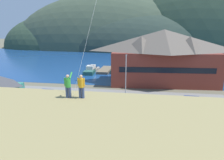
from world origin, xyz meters
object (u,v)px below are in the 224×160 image
Objects in this scene: parked_car_mid_row_center at (116,101)px; person_companion at (81,86)px; moored_boat_outer_mooring at (117,69)px; parked_car_back_row_left at (74,100)px; parked_car_corner_spot at (88,115)px; harbor_lodge at (163,55)px; parked_car_mid_row_near at (45,95)px; wharf_dock at (105,70)px; parked_car_back_row_right at (192,103)px; parking_light_pole at (126,74)px; storage_shed_waterside at (134,70)px; moored_boat_inner_slip at (91,70)px; storage_shed_near_lot at (0,92)px; moored_boat_wharfside at (93,70)px; parked_car_front_row_end at (126,116)px; parked_car_front_row_red at (32,114)px; person_kite_flyer at (68,85)px.

person_companion is (-0.54, -14.31, 6.42)m from parked_car_mid_row_center.
parked_car_mid_row_center is (3.36, -27.14, 0.34)m from moored_boat_outer_mooring.
parked_car_back_row_left is 6.32m from parked_car_corner_spot.
parked_car_mid_row_near is (-20.28, -15.27, -5.27)m from harbor_lodge.
harbor_lodge is 5.74× the size of parked_car_mid_row_center.
wharf_dock is 28.63m from parked_car_mid_row_center.
moored_boat_outer_mooring is 1.84× the size of parked_car_back_row_right.
parking_light_pole is at bearing 68.95° from parked_car_corner_spot.
storage_shed_waterside is 0.67× the size of wharf_dock.
moored_boat_inner_slip is at bearing 154.69° from storage_shed_waterside.
person_companion is at bearing -75.67° from parked_car_corner_spot.
storage_shed_near_lot is 0.95× the size of moored_boat_wharfside.
parked_car_back_row_right is 2.44× the size of person_companion.
parked_car_front_row_end is (4.78, 0.53, 0.00)m from parked_car_corner_spot.
parked_car_mid_row_near is (-1.69, -24.87, 0.34)m from moored_boat_wharfside.
storage_shed_waterside is 3.98× the size of person_companion.
moored_boat_inner_slip is at bearing 76.96° from storage_shed_near_lot.
parked_car_corner_spot is at bearing -76.61° from moored_boat_wharfside.
person_companion reaches higher than wharf_dock.
person_companion is (16.49, -11.36, 4.81)m from storage_shed_near_lot.
storage_shed_near_lot reaches higher than parked_car_corner_spot.
parked_car_back_row_right is (14.15, 6.62, 0.00)m from parked_car_corner_spot.
parked_car_front_row_red is (-11.96, -1.37, 0.00)m from parked_car_front_row_end.
person_kite_flyer reaches higher than moored_boat_inner_slip.
parked_car_mid_row_near is 1.02× the size of parked_car_back_row_right.
parked_car_front_row_red is 2.33× the size of person_kite_flyer.
parked_car_mid_row_center is (10.63, -24.67, 0.34)m from moored_boat_inner_slip.
moored_boat_outer_mooring is (3.58, -0.63, 0.37)m from wharf_dock.
parked_car_mid_row_near is (-5.01, -26.77, 0.71)m from wharf_dock.
moored_boat_inner_slip reaches higher than parked_car_back_row_left.
person_companion reaches higher than parking_light_pole.
parked_car_mid_row_near is at bearing -93.90° from moored_boat_wharfside.
harbor_lodge reaches higher than moored_boat_outer_mooring.
harbor_lodge reaches higher than parked_car_front_row_end.
parked_car_back_row_left is at bearing -89.11° from wharf_dock.
parking_light_pole is 19.17m from person_companion.
parked_car_back_row_left is 1.02× the size of parked_car_back_row_right.
parked_car_back_row_right is at bearing -55.57° from wharf_dock.
parked_car_back_row_left is 17.94m from parked_car_back_row_right.
parked_car_front_row_end is (12.63, -29.70, 0.34)m from moored_boat_inner_slip.
wharf_dock is 27.24m from parked_car_mid_row_near.
parked_car_mid_row_center is (9.96, 6.39, 0.00)m from parked_car_front_row_red.
person_companion is (-1.65, -18.85, 3.09)m from parking_light_pole.
harbor_lodge is 13.92m from parking_light_pole.
parked_car_mid_row_center is (6.94, -27.77, 0.71)m from wharf_dock.
storage_shed_near_lot is 1.38× the size of parked_car_mid_row_near.
moored_boat_wharfside is at bearing 76.78° from storage_shed_near_lot.
parked_car_front_row_end is (-6.32, -21.31, -5.27)m from harbor_lodge.
parked_car_front_row_end and parked_car_front_row_red have the same top height.
parked_car_front_row_red is (-11.76, -25.19, -1.23)m from storage_shed_waterside.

